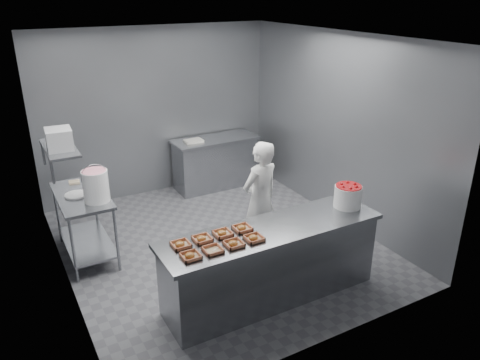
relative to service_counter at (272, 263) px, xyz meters
name	(u,v)px	position (x,y,z in m)	size (l,w,h in m)	color
floor	(219,245)	(0.00, 1.35, -0.45)	(4.50, 4.50, 0.00)	#4C4C51
ceiling	(215,37)	(0.00, 1.35, 2.35)	(4.50, 4.50, 0.00)	white
wall_back	(157,112)	(0.00, 3.60, 0.95)	(4.00, 0.04, 2.80)	slate
wall_left	(54,179)	(-2.00, 1.35, 0.95)	(0.04, 4.50, 2.80)	slate
wall_right	(338,129)	(2.00, 1.35, 0.95)	(0.04, 4.50, 2.80)	slate
service_counter	(272,263)	(0.00, 0.00, 0.00)	(2.60, 0.70, 0.90)	slate
prep_table	(84,216)	(-1.65, 1.95, 0.14)	(0.60, 1.20, 0.90)	slate
back_counter	(216,162)	(0.90, 3.25, 0.00)	(1.50, 0.60, 0.90)	slate
wall_shelf	(59,148)	(-1.82, 1.95, 1.10)	(0.35, 0.90, 0.03)	slate
tray_0	(190,256)	(-1.03, -0.12, 0.47)	(0.19, 0.18, 0.06)	tan
tray_1	(213,250)	(-0.79, -0.12, 0.47)	(0.19, 0.18, 0.04)	tan
tray_2	(234,244)	(-0.55, -0.12, 0.47)	(0.19, 0.18, 0.06)	tan
tray_3	(254,238)	(-0.31, -0.12, 0.47)	(0.19, 0.18, 0.06)	tan
tray_4	(181,244)	(-1.03, 0.12, 0.47)	(0.19, 0.18, 0.06)	tan
tray_5	(202,239)	(-0.79, 0.12, 0.47)	(0.19, 0.18, 0.06)	tan
tray_6	(223,233)	(-0.55, 0.12, 0.47)	(0.19, 0.18, 0.06)	tan
tray_7	(242,228)	(-0.31, 0.12, 0.47)	(0.19, 0.18, 0.06)	tan
worker	(260,200)	(0.39, 0.90, 0.34)	(0.58, 0.38, 1.58)	white
strawberry_tub	(348,195)	(1.08, 0.02, 0.59)	(0.33, 0.33, 0.27)	white
glaze_bucket	(96,185)	(-1.51, 1.65, 0.66)	(0.33, 0.31, 0.48)	white
bucket_lid	(76,195)	(-1.71, 1.93, 0.46)	(0.29, 0.29, 0.02)	white
rag	(74,182)	(-1.65, 2.39, 0.46)	(0.14, 0.12, 0.02)	#CCB28C
appliance	(59,139)	(-1.82, 1.85, 1.24)	(0.29, 0.33, 0.25)	gray
paper_stack	(194,141)	(0.49, 3.25, 0.46)	(0.30, 0.22, 0.04)	silver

